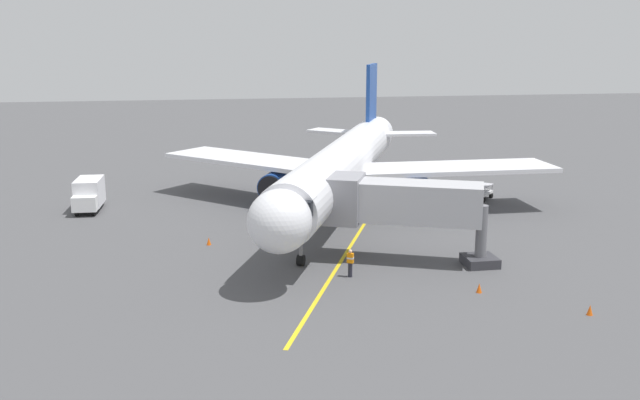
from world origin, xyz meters
TOP-DOWN VIEW (x-y plane):
  - ground_plane at (0.00, 0.00)m, footprint 220.00×220.00m
  - apron_lead_in_line at (-1.59, 8.69)m, footprint 15.58×37.03m
  - airplane at (-1.70, 2.43)m, footprint 32.19×38.47m
  - jet_bridge at (-2.33, 14.91)m, footprint 11.22×6.67m
  - ground_crew_marshaller at (0.98, 17.76)m, footprint 0.47×0.42m
  - baggage_cart_near_nose at (-14.86, -0.52)m, footprint 2.81×2.85m
  - box_truck_portside at (18.79, -2.10)m, footprint 2.14×4.68m
  - safety_cone_nose_left at (9.21, 9.59)m, footprint 0.32×0.32m
  - safety_cone_nose_right at (-5.60, 21.63)m, footprint 0.32×0.32m
  - safety_cone_wing_port at (-9.96, 25.71)m, footprint 0.32×0.32m

SIDE VIEW (x-z plane):
  - ground_plane at x=0.00m, z-range 0.00..0.00m
  - apron_lead_in_line at x=-1.59m, z-range 0.00..0.01m
  - safety_cone_nose_left at x=9.21m, z-range 0.00..0.55m
  - safety_cone_nose_right at x=-5.60m, z-range 0.00..0.55m
  - safety_cone_wing_port at x=-9.96m, z-range 0.00..0.55m
  - baggage_cart_near_nose at x=-14.86m, z-range 0.02..1.29m
  - ground_crew_marshaller at x=0.98m, z-range 0.03..1.74m
  - box_truck_portside at x=18.79m, z-range 0.08..2.70m
  - jet_bridge at x=-2.33m, z-range 1.06..6.46m
  - airplane at x=-1.70m, z-range -1.75..9.75m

